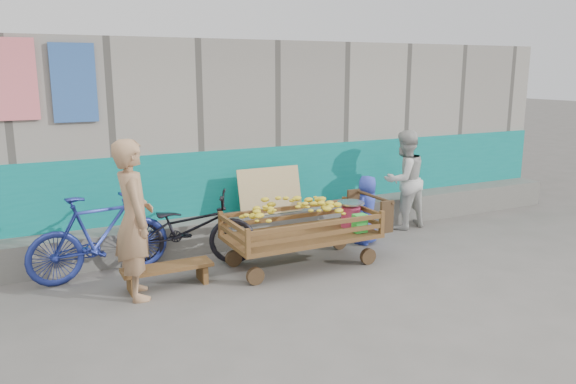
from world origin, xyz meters
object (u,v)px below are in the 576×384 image
woman (404,180)px  banana_cart (299,221)px  bench (168,271)px  bicycle_blue (100,236)px  bicycle_dark (186,229)px  child (367,210)px  vendor_man (134,219)px

woman → banana_cart: bearing=14.2°
bench → bicycle_blue: size_ratio=0.60×
bicycle_blue → woman: bearing=-97.6°
banana_cart → bicycle_dark: (-1.30, 0.76, -0.14)m
child → bench: bearing=-23.4°
woman → bicycle_dark: (-3.70, -0.12, -0.32)m
banana_cart → bench: 1.81m
vendor_man → bicycle_dark: (0.83, 0.82, -0.43)m
vendor_man → bicycle_blue: vendor_man is taller
banana_cart → vendor_man: vendor_man is taller
vendor_man → bicycle_blue: 0.95m
bench → child: 3.17m
bicycle_dark → bicycle_blue: bicycle_blue is taller
banana_cart → vendor_man: (-2.14, -0.07, 0.29)m
bench → bicycle_blue: bearing=132.9°
bench → woman: woman is taller
bench → banana_cart: bearing=-1.6°
vendor_man → bench: bearing=-70.9°
banana_cart → child: bearing=17.6°
banana_cart → bicycle_dark: bearing=149.9°
bicycle_dark → bicycle_blue: 1.11m
bicycle_dark → banana_cart: bearing=-95.6°
bicycle_dark → bench: bearing=171.7°
banana_cart → woman: size_ratio=1.34×
child → bicycle_dark: 2.70m
bench → bicycle_blue: 1.02m
banana_cart → bicycle_blue: size_ratio=1.22×
bicycle_blue → bicycle_dark: bearing=-99.0°
bench → woman: (4.16, 0.83, 0.61)m
banana_cart → bench: size_ratio=2.01×
banana_cart → bench: bearing=178.4°
banana_cart → bicycle_dark: 1.51m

